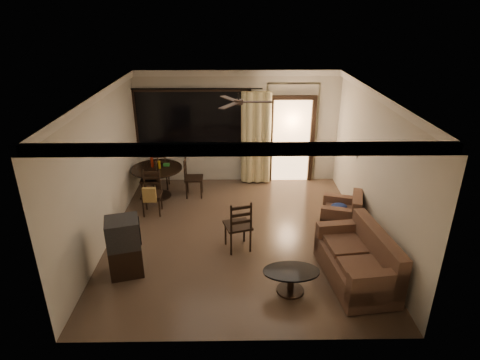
{
  "coord_description": "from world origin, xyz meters",
  "views": [
    {
      "loc": [
        -0.08,
        -6.86,
        4.17
      ],
      "look_at": [
        0.03,
        0.2,
        1.09
      ],
      "focal_mm": 30.0,
      "sensor_mm": 36.0,
      "label": 1
    }
  ],
  "objects_px": {
    "coffee_table": "(291,278)",
    "tv_cabinet": "(125,247)",
    "dining_chair_north": "(161,177)",
    "dining_chair_south": "(152,201)",
    "side_chair": "(238,234)",
    "dining_chair_west": "(151,186)",
    "dining_chair_east": "(194,185)",
    "sofa": "(360,262)",
    "dining_table": "(157,174)",
    "armchair": "(343,215)"
  },
  "relations": [
    {
      "from": "coffee_table",
      "to": "side_chair",
      "type": "bearing_deg",
      "value": 123.48
    },
    {
      "from": "dining_table",
      "to": "dining_chair_east",
      "type": "height_order",
      "value": "dining_table"
    },
    {
      "from": "dining_chair_west",
      "to": "dining_chair_south",
      "type": "relative_size",
      "value": 1.0
    },
    {
      "from": "dining_chair_west",
      "to": "tv_cabinet",
      "type": "xyz_separation_m",
      "value": [
        0.13,
        -2.96,
        0.23
      ]
    },
    {
      "from": "dining_chair_south",
      "to": "tv_cabinet",
      "type": "bearing_deg",
      "value": -92.54
    },
    {
      "from": "dining_table",
      "to": "coffee_table",
      "type": "bearing_deg",
      "value": -52.61
    },
    {
      "from": "sofa",
      "to": "side_chair",
      "type": "height_order",
      "value": "side_chair"
    },
    {
      "from": "coffee_table",
      "to": "tv_cabinet",
      "type": "bearing_deg",
      "value": 168.94
    },
    {
      "from": "dining_chair_east",
      "to": "sofa",
      "type": "relative_size",
      "value": 0.55
    },
    {
      "from": "tv_cabinet",
      "to": "side_chair",
      "type": "relative_size",
      "value": 1.0
    },
    {
      "from": "dining_chair_west",
      "to": "dining_chair_east",
      "type": "height_order",
      "value": "same"
    },
    {
      "from": "dining_table",
      "to": "dining_chair_east",
      "type": "xyz_separation_m",
      "value": [
        0.83,
        0.02,
        -0.3
      ]
    },
    {
      "from": "dining_table",
      "to": "dining_chair_east",
      "type": "distance_m",
      "value": 0.89
    },
    {
      "from": "coffee_table",
      "to": "sofa",
      "type": "bearing_deg",
      "value": 12.94
    },
    {
      "from": "dining_chair_east",
      "to": "dining_chair_south",
      "type": "height_order",
      "value": "same"
    },
    {
      "from": "dining_chair_north",
      "to": "coffee_table",
      "type": "relative_size",
      "value": 1.07
    },
    {
      "from": "dining_chair_west",
      "to": "tv_cabinet",
      "type": "distance_m",
      "value": 2.97
    },
    {
      "from": "coffee_table",
      "to": "dining_table",
      "type": "bearing_deg",
      "value": 127.39
    },
    {
      "from": "dining_table",
      "to": "dining_chair_north",
      "type": "relative_size",
      "value": 1.23
    },
    {
      "from": "dining_chair_south",
      "to": "dining_chair_east",
      "type": "bearing_deg",
      "value": 45.7
    },
    {
      "from": "coffee_table",
      "to": "side_chair",
      "type": "xyz_separation_m",
      "value": [
        -0.82,
        1.24,
        0.04
      ]
    },
    {
      "from": "dining_chair_east",
      "to": "armchair",
      "type": "distance_m",
      "value": 3.53
    },
    {
      "from": "dining_chair_east",
      "to": "armchair",
      "type": "relative_size",
      "value": 1.01
    },
    {
      "from": "tv_cabinet",
      "to": "armchair",
      "type": "height_order",
      "value": "tv_cabinet"
    },
    {
      "from": "sofa",
      "to": "dining_chair_south",
      "type": "bearing_deg",
      "value": 140.91
    },
    {
      "from": "dining_chair_west",
      "to": "tv_cabinet",
      "type": "relative_size",
      "value": 0.93
    },
    {
      "from": "dining_table",
      "to": "dining_chair_south",
      "type": "distance_m",
      "value": 0.9
    },
    {
      "from": "armchair",
      "to": "side_chair",
      "type": "xyz_separation_m",
      "value": [
        -2.11,
        -0.69,
        -0.01
      ]
    },
    {
      "from": "sofa",
      "to": "side_chair",
      "type": "relative_size",
      "value": 1.68
    },
    {
      "from": "dining_chair_west",
      "to": "side_chair",
      "type": "relative_size",
      "value": 0.93
    },
    {
      "from": "dining_chair_east",
      "to": "dining_chair_south",
      "type": "bearing_deg",
      "value": 135.7
    },
    {
      "from": "dining_chair_east",
      "to": "dining_chair_south",
      "type": "xyz_separation_m",
      "value": [
        -0.81,
        -0.88,
        0.02
      ]
    },
    {
      "from": "side_chair",
      "to": "dining_chair_west",
      "type": "bearing_deg",
      "value": -64.95
    },
    {
      "from": "sofa",
      "to": "coffee_table",
      "type": "xyz_separation_m",
      "value": [
        -1.15,
        -0.26,
        -0.09
      ]
    },
    {
      "from": "tv_cabinet",
      "to": "coffee_table",
      "type": "xyz_separation_m",
      "value": [
        2.7,
        -0.53,
        -0.25
      ]
    },
    {
      "from": "dining_chair_south",
      "to": "side_chair",
      "type": "xyz_separation_m",
      "value": [
        1.84,
        -1.41,
        -0.0
      ]
    },
    {
      "from": "dining_chair_west",
      "to": "side_chair",
      "type": "height_order",
      "value": "side_chair"
    },
    {
      "from": "side_chair",
      "to": "dining_table",
      "type": "bearing_deg",
      "value": -67.49
    },
    {
      "from": "dining_chair_north",
      "to": "coffee_table",
      "type": "xyz_separation_m",
      "value": [
        2.7,
        -4.02,
        -0.02
      ]
    },
    {
      "from": "dining_chair_east",
      "to": "dining_chair_north",
      "type": "height_order",
      "value": "same"
    },
    {
      "from": "coffee_table",
      "to": "armchair",
      "type": "bearing_deg",
      "value": 56.03
    },
    {
      "from": "dining_chair_north",
      "to": "tv_cabinet",
      "type": "distance_m",
      "value": 3.49
    },
    {
      "from": "dining_chair_south",
      "to": "tv_cabinet",
      "type": "relative_size",
      "value": 0.93
    },
    {
      "from": "dining_chair_east",
      "to": "tv_cabinet",
      "type": "height_order",
      "value": "tv_cabinet"
    },
    {
      "from": "dining_table",
      "to": "sofa",
      "type": "relative_size",
      "value": 0.68
    },
    {
      "from": "armchair",
      "to": "side_chair",
      "type": "height_order",
      "value": "side_chair"
    },
    {
      "from": "dining_chair_east",
      "to": "coffee_table",
      "type": "bearing_deg",
      "value": -153.81
    },
    {
      "from": "dining_table",
      "to": "dining_chair_south",
      "type": "bearing_deg",
      "value": -88.67
    },
    {
      "from": "dining_chair_west",
      "to": "coffee_table",
      "type": "bearing_deg",
      "value": 37.7
    },
    {
      "from": "armchair",
      "to": "tv_cabinet",
      "type": "bearing_deg",
      "value": -144.16
    }
  ]
}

